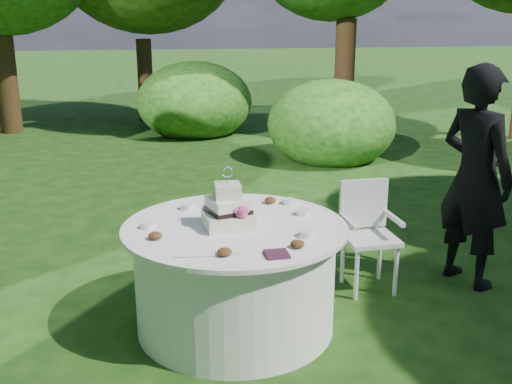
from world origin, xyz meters
TOP-DOWN VIEW (x-y plane):
  - ground at (0.00, 0.00)m, footprint 80.00×80.00m
  - napkins at (0.16, -0.59)m, footprint 0.14×0.14m
  - feather_plume at (-0.24, -0.50)m, footprint 0.48×0.07m
  - guest at (2.04, 0.38)m, footprint 0.65×0.78m
  - table at (0.00, 0.00)m, footprint 1.56×1.56m
  - cake at (-0.05, -0.02)m, footprint 0.34×0.34m
  - chair at (1.17, 0.47)m, footprint 0.42×0.41m
  - votives at (0.11, 0.14)m, footprint 1.21×0.84m
  - petal_cups at (-0.01, -0.19)m, footprint 0.99×1.07m

SIDE VIEW (x-z plane):
  - ground at x=0.00m, z-range 0.00..0.00m
  - table at x=0.00m, z-range 0.00..0.77m
  - chair at x=1.17m, z-range 0.07..0.96m
  - feather_plume at x=-0.24m, z-range 0.77..0.78m
  - napkins at x=0.16m, z-range 0.77..0.79m
  - votives at x=0.11m, z-range 0.77..0.81m
  - petal_cups at x=-0.01m, z-range 0.77..0.82m
  - cake at x=-0.05m, z-range 0.67..1.10m
  - guest at x=2.04m, z-range 0.00..1.82m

